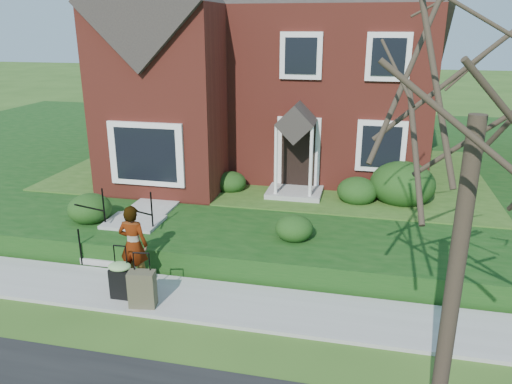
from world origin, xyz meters
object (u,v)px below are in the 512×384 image
(suitcase_black, at_px, (121,278))
(suitcase_olive, at_px, (142,289))
(tree_verge, at_px, (483,80))
(front_steps, at_px, (126,235))
(woman, at_px, (133,245))

(suitcase_black, bearing_deg, suitcase_olive, -21.23)
(suitcase_olive, height_order, tree_verge, tree_verge)
(suitcase_olive, relative_size, tree_verge, 0.16)
(front_steps, relative_size, woman, 1.14)
(front_steps, relative_size, suitcase_black, 1.76)
(suitcase_black, height_order, suitcase_olive, suitcase_black)
(suitcase_black, distance_m, suitcase_olive, 0.61)
(front_steps, xyz_separation_m, tree_verge, (6.97, -4.00, 4.35))
(front_steps, bearing_deg, suitcase_black, -65.65)
(suitcase_olive, distance_m, tree_verge, 7.15)
(front_steps, height_order, suitcase_black, front_steps)
(woman, bearing_deg, front_steps, -56.47)
(woman, relative_size, suitcase_black, 1.54)
(tree_verge, bearing_deg, front_steps, 150.15)
(suitcase_black, relative_size, tree_verge, 0.17)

